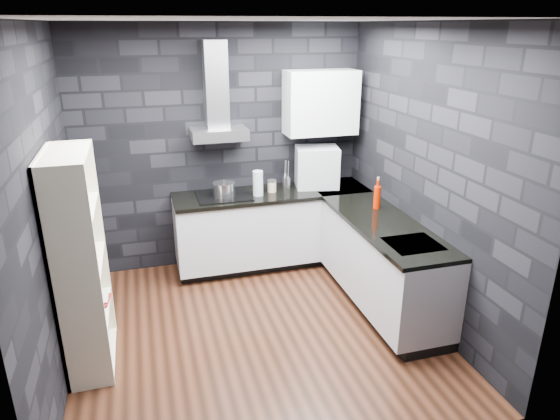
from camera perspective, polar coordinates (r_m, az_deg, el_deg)
name	(u,v)px	position (r m, az deg, el deg)	size (l,w,h in m)	color
ground	(257,331)	(4.76, -2.63, -13.63)	(3.20, 3.20, 0.00)	#3F2013
ceiling	(251,20)	(3.94, -3.31, 20.91)	(3.20, 3.20, 0.00)	white
wall_back	(222,149)	(5.70, -6.70, 6.95)	(3.20, 0.05, 2.70)	black
wall_front	(323,285)	(2.73, 4.98, -8.50)	(3.20, 0.05, 2.70)	black
wall_left	(43,212)	(4.13, -25.44, -0.18)	(0.05, 3.20, 2.70)	black
wall_right	(427,177)	(4.77, 16.45, 3.59)	(0.05, 3.20, 2.70)	black
toekick_back	(272,258)	(5.97, -0.97, -5.54)	(2.18, 0.50, 0.10)	black
toekick_right	(383,300)	(5.23, 11.75, -10.05)	(0.50, 1.78, 0.10)	black
counter_back_cab	(272,226)	(5.76, -0.89, -1.86)	(2.20, 0.60, 0.76)	silver
counter_right_cab	(383,262)	(5.01, 11.69, -5.88)	(0.60, 1.80, 0.76)	silver
counter_back_top	(272,194)	(5.61, -0.89, 1.88)	(2.20, 0.62, 0.04)	black
counter_right_top	(385,225)	(4.84, 11.92, -1.65)	(0.62, 1.80, 0.04)	black
counter_corner_top	(338,187)	(5.87, 6.66, 2.59)	(0.62, 0.62, 0.04)	black
hood_body	(219,134)	(5.45, -6.97, 8.60)	(0.60, 0.34, 0.12)	#A9A8AC
hood_chimney	(216,85)	(5.44, -7.33, 14.00)	(0.24, 0.20, 0.90)	#A9A8AC
upper_cabinet	(321,103)	(5.69, 4.67, 12.14)	(0.80, 0.35, 0.70)	silver
cooktop	(224,195)	(5.50, -6.46, 1.66)	(0.58, 0.50, 0.01)	black
sink_rim	(413,244)	(4.45, 14.99, -3.79)	(0.44, 0.40, 0.01)	#A9A8AC
pot	(224,190)	(5.45, -6.43, 2.29)	(0.23, 0.23, 0.14)	silver
glass_vase	(258,183)	(5.46, -2.53, 3.07)	(0.11, 0.11, 0.28)	silver
storage_jar	(272,187)	(5.59, -0.95, 2.69)	(0.10, 0.10, 0.12)	tan
utensil_crock	(286,182)	(5.75, 0.72, 3.17)	(0.09, 0.09, 0.12)	silver
appliance_garage	(317,167)	(5.76, 4.23, 4.87)	(0.47, 0.37, 0.47)	#B0B4B8
red_bottle	(377,197)	(5.16, 11.02, 1.42)	(0.07, 0.07, 0.23)	#A81B00
bookshelf	(81,263)	(4.25, -21.83, -5.69)	(0.34, 0.80, 1.80)	#EFE7C6
fruit_bowl	(79,263)	(4.18, -21.97, -5.62)	(0.23, 0.23, 0.06)	white
book_red	(89,291)	(4.52, -21.03, -8.66)	(0.16, 0.02, 0.22)	maroon
book_second	(87,288)	(4.52, -21.19, -8.34)	(0.16, 0.02, 0.22)	#B2B2B2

